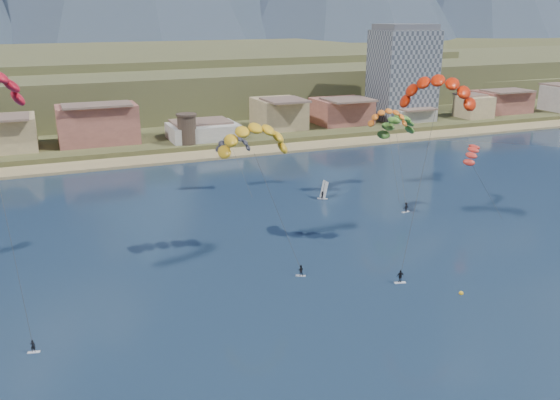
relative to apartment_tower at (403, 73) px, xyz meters
name	(u,v)px	position (x,y,z in m)	size (l,w,h in m)	color
ground	(389,367)	(-85.00, -128.00, -17.82)	(2400.00, 2400.00, 0.00)	black
beach	(177,157)	(-85.00, -22.00, -17.57)	(2200.00, 12.00, 0.90)	tan
land	(71,54)	(-85.00, 432.00, -17.82)	(2200.00, 900.00, 4.00)	brown
foothills	(163,77)	(-62.61, 104.47, -8.74)	(940.00, 210.00, 18.00)	brown
town	(13,129)	(-125.00, -6.00, -9.82)	(400.00, 24.00, 12.00)	beige
apartment_tower	(403,73)	(0.00, 0.00, 0.00)	(20.00, 16.00, 32.00)	gray
watchtower	(187,129)	(-80.00, -14.00, -11.45)	(5.82, 5.82, 8.60)	#47382D
kitesurfer_yellow	(254,135)	(-87.85, -92.44, 1.94)	(11.69, 13.35, 23.26)	silver
kitesurfer_orange	(438,87)	(-58.89, -98.20, 8.49)	(20.37, 18.71, 31.48)	silver
kitesurfer_green	(397,123)	(-46.00, -67.97, -3.07)	(13.91, 19.84, 21.07)	silver
distant_kite_dark	(233,141)	(-79.97, -56.75, -6.59)	(8.37, 6.23, 14.38)	#262626
distant_kite_orange	(388,115)	(-50.39, -70.98, -0.61)	(9.22, 7.07, 19.99)	#262626
distant_kite_red	(471,150)	(-41.31, -86.81, -5.70)	(7.53, 7.84, 15.12)	#262626
windsurfer	(323,193)	(-64.42, -69.54, -16.60)	(2.43, 2.39, 3.83)	silver
buoy	(461,293)	(-66.03, -116.57, -17.71)	(0.63, 0.63, 0.63)	yellow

